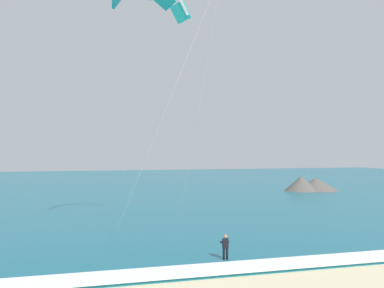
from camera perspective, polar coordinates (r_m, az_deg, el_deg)
The scene contains 5 objects.
sea at distance 81.59m, azimuth -10.03°, elevation -5.56°, with size 200.00×120.00×0.20m, color #146075.
surf_foam at distance 24.15m, azimuth 3.87°, elevation -16.49°, with size 200.00×2.32×0.04m, color white.
surfboard at distance 26.12m, azimuth 4.57°, elevation -15.73°, with size 0.58×1.44×0.09m.
kitesurfer at distance 25.92m, azimuth 4.55°, elevation -13.77°, with size 0.55×0.55×1.69m.
headland_right at distance 71.58m, azimuth 15.73°, elevation -5.31°, with size 9.72×7.66×2.57m.
Camera 1 is at (-7.68, -6.26, 6.70)m, focal length 39.25 mm.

